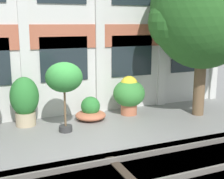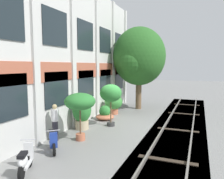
{
  "view_description": "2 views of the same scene",
  "coord_description": "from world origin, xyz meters",
  "px_view_note": "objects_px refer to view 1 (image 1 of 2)",
  "views": [
    {
      "loc": [
        -3.01,
        -9.15,
        3.62
      ],
      "look_at": [
        1.34,
        0.99,
        1.24
      ],
      "focal_mm": 50.0,
      "sensor_mm": 36.0,
      "label": 1
    },
    {
      "loc": [
        -11.61,
        -3.86,
        3.4
      ],
      "look_at": [
        0.12,
        0.87,
        2.0
      ],
      "focal_mm": 35.0,
      "sensor_mm": 36.0,
      "label": 2
    }
  ],
  "objects_px": {
    "broadleaf_tree": "(204,13)",
    "potted_plant_wide_bowl": "(91,111)",
    "potted_plant_ribbed_drum": "(25,100)",
    "potted_plant_tall_urn": "(64,79)",
    "potted_plant_stone_basin": "(129,93)"
  },
  "relations": [
    {
      "from": "broadleaf_tree",
      "to": "potted_plant_stone_basin",
      "type": "distance_m",
      "value": 4.16
    },
    {
      "from": "broadleaf_tree",
      "to": "potted_plant_stone_basin",
      "type": "bearing_deg",
      "value": 156.31
    },
    {
      "from": "broadleaf_tree",
      "to": "potted_plant_tall_urn",
      "type": "xyz_separation_m",
      "value": [
        -5.4,
        0.14,
        -2.16
      ]
    },
    {
      "from": "potted_plant_wide_bowl",
      "to": "broadleaf_tree",
      "type": "bearing_deg",
      "value": -14.02
    },
    {
      "from": "potted_plant_ribbed_drum",
      "to": "potted_plant_stone_basin",
      "type": "distance_m",
      "value": 4.01
    },
    {
      "from": "potted_plant_wide_bowl",
      "to": "potted_plant_ribbed_drum",
      "type": "xyz_separation_m",
      "value": [
        -2.36,
        0.3,
        0.61
      ]
    },
    {
      "from": "potted_plant_tall_urn",
      "to": "potted_plant_ribbed_drum",
      "type": "relative_size",
      "value": 1.34
    },
    {
      "from": "broadleaf_tree",
      "to": "potted_plant_stone_basin",
      "type": "height_order",
      "value": "broadleaf_tree"
    },
    {
      "from": "broadleaf_tree",
      "to": "potted_plant_stone_basin",
      "type": "relative_size",
      "value": 4.05
    },
    {
      "from": "potted_plant_tall_urn",
      "to": "potted_plant_ribbed_drum",
      "type": "xyz_separation_m",
      "value": [
        -1.14,
        1.2,
        -0.87
      ]
    },
    {
      "from": "broadleaf_tree",
      "to": "potted_plant_tall_urn",
      "type": "height_order",
      "value": "broadleaf_tree"
    },
    {
      "from": "broadleaf_tree",
      "to": "potted_plant_ribbed_drum",
      "type": "bearing_deg",
      "value": 168.4
    },
    {
      "from": "potted_plant_wide_bowl",
      "to": "potted_plant_ribbed_drum",
      "type": "relative_size",
      "value": 0.66
    },
    {
      "from": "broadleaf_tree",
      "to": "potted_plant_ribbed_drum",
      "type": "height_order",
      "value": "broadleaf_tree"
    },
    {
      "from": "broadleaf_tree",
      "to": "potted_plant_wide_bowl",
      "type": "relative_size",
      "value": 5.45
    }
  ]
}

